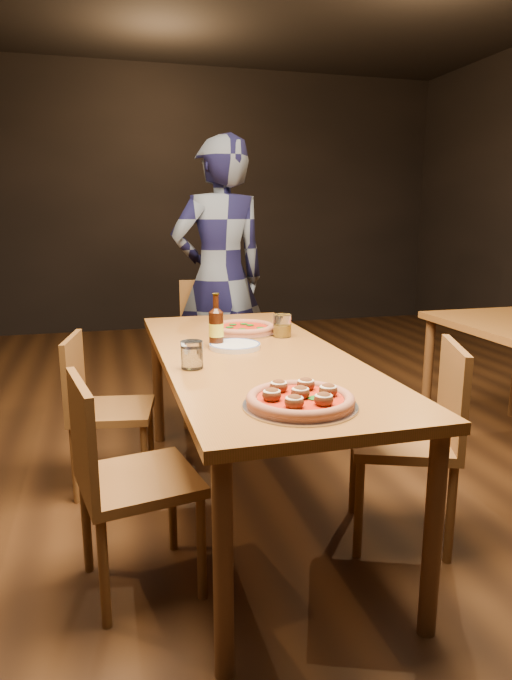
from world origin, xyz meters
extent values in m
plane|color=black|center=(0.00, 0.00, 0.00)|extent=(9.00, 9.00, 0.00)
plane|color=black|center=(0.00, 4.50, 1.50)|extent=(7.00, 0.00, 7.00)
cube|color=brown|center=(0.00, 0.00, 0.73)|extent=(0.80, 2.00, 0.04)
cylinder|color=brown|center=(-0.34, -0.94, 0.35)|extent=(0.06, 0.06, 0.71)
cylinder|color=brown|center=(-0.34, 0.94, 0.35)|extent=(0.06, 0.06, 0.71)
cylinder|color=brown|center=(0.34, -0.94, 0.35)|extent=(0.06, 0.06, 0.71)
cylinder|color=brown|center=(0.34, 0.94, 0.35)|extent=(0.06, 0.06, 0.71)
cylinder|color=brown|center=(1.36, 0.74, 0.35)|extent=(0.06, 0.06, 0.71)
cylinder|color=#B7B7BF|center=(-0.04, -0.73, 0.75)|extent=(0.37, 0.37, 0.01)
cylinder|color=#B46D4B|center=(-0.04, -0.73, 0.77)|extent=(0.34, 0.34, 0.02)
torus|color=#B46D4B|center=(-0.04, -0.73, 0.78)|extent=(0.35, 0.35, 0.03)
cylinder|color=#AF110A|center=(-0.04, -0.73, 0.78)|extent=(0.27, 0.27, 0.00)
cylinder|color=#B7B7BF|center=(0.07, 0.45, 0.75)|extent=(0.35, 0.35, 0.01)
cylinder|color=#B46D4B|center=(0.07, 0.45, 0.77)|extent=(0.32, 0.32, 0.02)
torus|color=#B46D4B|center=(0.07, 0.45, 0.78)|extent=(0.33, 0.33, 0.04)
cylinder|color=#AF110A|center=(0.07, 0.45, 0.78)|extent=(0.25, 0.25, 0.00)
cylinder|color=white|center=(-0.06, 0.11, 0.76)|extent=(0.23, 0.23, 0.02)
cylinder|color=black|center=(-0.13, 0.16, 0.83)|extent=(0.07, 0.07, 0.16)
cylinder|color=black|center=(-0.13, 0.16, 0.95)|extent=(0.03, 0.03, 0.08)
cylinder|color=yellow|center=(-0.13, 0.16, 0.83)|extent=(0.07, 0.07, 0.06)
cylinder|color=white|center=(-0.30, -0.18, 0.81)|extent=(0.09, 0.09, 0.11)
cylinder|color=#A77412|center=(0.23, 0.30, 0.81)|extent=(0.09, 0.09, 0.11)
imported|color=black|center=(0.14, 1.39, 0.93)|extent=(0.75, 0.57, 1.85)
camera|label=1|loc=(-0.63, -2.36, 1.35)|focal=30.00mm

